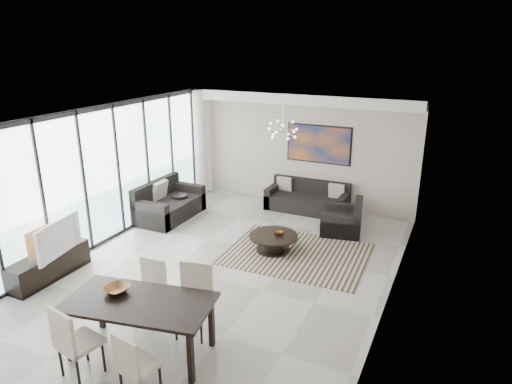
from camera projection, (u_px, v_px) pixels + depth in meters
The scene contains 20 objects.
room_shell at pixel (236, 209), 7.73m from camera, with size 6.00×9.00×2.90m.
window_wall at pixel (87, 183), 9.05m from camera, with size 0.37×8.95×2.90m.
soffit at pixel (299, 99), 11.18m from camera, with size 5.98×0.40×0.26m, color white.
painting at pixel (319, 144), 11.48m from camera, with size 1.68×0.04×0.98m, color #B96219.
chandelier at pixel (283, 130), 9.65m from camera, with size 0.66×0.66×0.71m.
rug at pixel (297, 254), 9.31m from camera, with size 2.80×2.16×0.01m, color black.
coffee_table at pixel (273, 242), 9.41m from camera, with size 1.01×1.01×0.35m.
bowl_coffee at pixel (279, 233), 9.39m from camera, with size 0.21×0.21×0.07m, color brown.
sofa_main at pixel (307, 201), 11.63m from camera, with size 2.04×0.84×0.74m.
loveseat at pixel (168, 205), 11.16m from camera, with size 1.00×1.78×0.89m.
armchair at pixel (343, 222), 10.28m from camera, with size 1.02×1.06×0.77m.
side_table at pixel (180, 201), 11.31m from camera, with size 0.37×0.37×0.51m.
tv_console at pixel (49, 265), 8.34m from camera, with size 0.44×1.57×0.49m, color black.
television at pixel (53, 237), 8.14m from camera, with size 1.12×0.15×0.65m, color gray.
dining_table at pixel (139, 307), 6.17m from camera, with size 2.14×1.35×0.83m.
dining_chair_sw at pixel (72, 339), 5.74m from camera, with size 0.56×0.56×1.04m.
dining_chair_se at pixel (133, 363), 5.43m from camera, with size 0.48×0.48×0.92m.
dining_chair_nw at pixel (151, 285), 7.08m from camera, with size 0.47×0.47×0.96m.
dining_chair_ne at pixel (195, 293), 6.71m from camera, with size 0.59×0.59×1.08m.
bowl_dining at pixel (117, 289), 6.35m from camera, with size 0.35×0.35×0.09m, color brown.
Camera 1 is at (3.83, -6.40, 4.20)m, focal length 32.00 mm.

